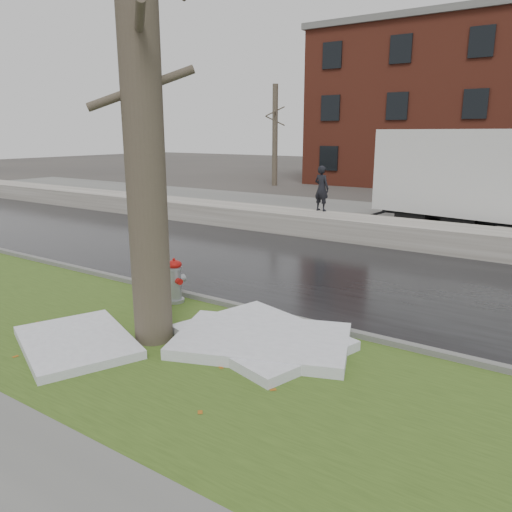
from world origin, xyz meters
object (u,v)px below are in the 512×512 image
Objects in this scene: box_truck at (501,182)px; worker at (322,188)px; tree at (141,94)px; fire_hydrant at (175,279)px.

box_truck is 5.83m from worker.
worker is (-2.07, 10.32, -2.49)m from tree.
tree is 12.98m from box_truck.
tree is at bearing -41.32° from fire_hydrant.
tree reaches higher than worker.
box_truck is at bearing -148.31° from worker.
fire_hydrant is at bearing -103.13° from box_truck.
box_truck is at bearing 84.38° from fire_hydrant.
fire_hydrant is at bearing 121.96° from tree.
fire_hydrant is 0.59× the size of worker.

